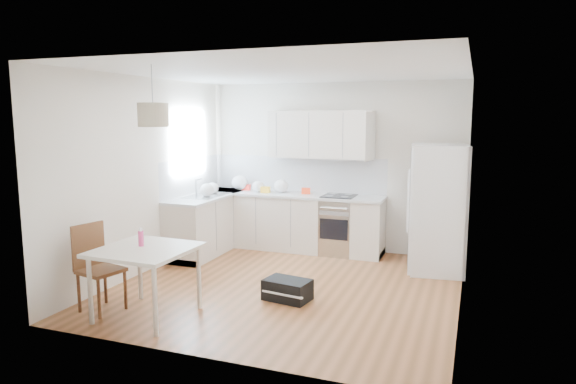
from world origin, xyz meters
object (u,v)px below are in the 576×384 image
(dining_chair, at_px, (101,269))
(gym_bag, at_px, (287,290))
(dining_table, at_px, (146,256))
(refrigerator, at_px, (438,208))

(dining_chair, height_order, gym_bag, dining_chair)
(dining_table, bearing_deg, gym_bag, 39.93)
(dining_chair, xyz_separation_m, gym_bag, (1.83, 1.04, -0.37))
(gym_bag, bearing_deg, dining_chair, -140.96)
(dining_table, relative_size, dining_chair, 1.02)
(dining_table, distance_m, gym_bag, 1.70)
(dining_chair, bearing_deg, gym_bag, 42.61)
(gym_bag, bearing_deg, refrigerator, 59.03)
(gym_bag, bearing_deg, dining_table, -132.35)
(dining_table, distance_m, dining_chair, 0.60)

